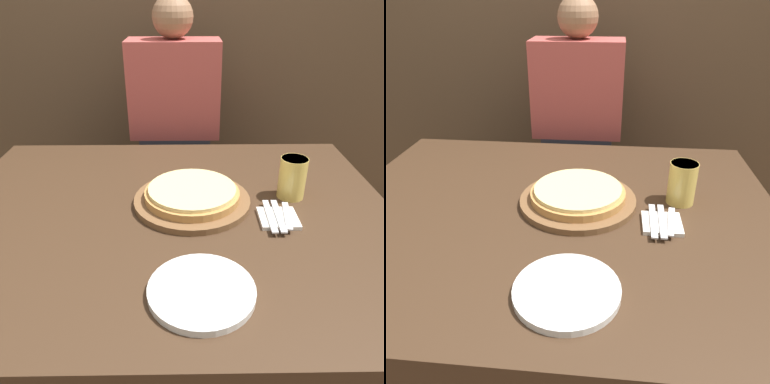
% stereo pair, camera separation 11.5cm
% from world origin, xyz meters
% --- Properties ---
extents(ground_plane, '(12.00, 12.00, 0.00)m').
position_xyz_m(ground_plane, '(0.00, 0.00, 0.00)').
color(ground_plane, brown).
extents(dining_table, '(1.36, 1.09, 0.71)m').
position_xyz_m(dining_table, '(0.00, 0.00, 0.36)').
color(dining_table, '#3D2819').
rests_on(dining_table, ground_plane).
extents(pizza_on_board, '(0.36, 0.36, 0.06)m').
position_xyz_m(pizza_on_board, '(0.07, 0.05, 0.74)').
color(pizza_on_board, brown).
rests_on(pizza_on_board, dining_table).
extents(beer_glass, '(0.09, 0.09, 0.13)m').
position_xyz_m(beer_glass, '(0.39, 0.09, 0.78)').
color(beer_glass, '#E5C65B').
rests_on(beer_glass, dining_table).
extents(dinner_plate, '(0.24, 0.24, 0.02)m').
position_xyz_m(dinner_plate, '(0.08, -0.35, 0.72)').
color(dinner_plate, silver).
rests_on(dinner_plate, dining_table).
extents(napkin_stack, '(0.11, 0.11, 0.01)m').
position_xyz_m(napkin_stack, '(0.32, -0.05, 0.72)').
color(napkin_stack, white).
rests_on(napkin_stack, dining_table).
extents(fork, '(0.02, 0.17, 0.00)m').
position_xyz_m(fork, '(0.29, -0.05, 0.73)').
color(fork, silver).
rests_on(fork, napkin_stack).
extents(dinner_knife, '(0.02, 0.17, 0.00)m').
position_xyz_m(dinner_knife, '(0.32, -0.05, 0.73)').
color(dinner_knife, silver).
rests_on(dinner_knife, napkin_stack).
extents(spoon, '(0.04, 0.15, 0.00)m').
position_xyz_m(spoon, '(0.34, -0.05, 0.73)').
color(spoon, silver).
rests_on(spoon, napkin_stack).
extents(diner_person, '(0.41, 0.20, 1.28)m').
position_xyz_m(diner_person, '(0.00, 0.74, 0.62)').
color(diner_person, '#33333D').
rests_on(diner_person, ground_plane).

